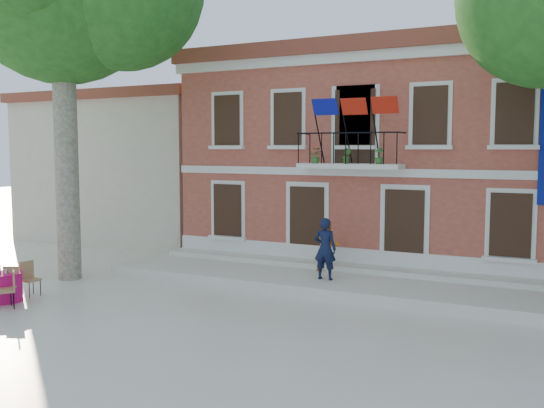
% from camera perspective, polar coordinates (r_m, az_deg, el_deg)
% --- Properties ---
extents(ground, '(90.00, 90.00, 0.00)m').
position_cam_1_polar(ground, '(15.11, -7.34, -10.29)').
color(ground, beige).
rests_on(ground, ground).
extents(main_building, '(13.50, 9.59, 7.50)m').
position_cam_1_polar(main_building, '(22.88, 11.06, 4.52)').
color(main_building, '#B85C42').
rests_on(main_building, ground).
extents(neighbor_west, '(9.40, 9.40, 6.40)m').
position_cam_1_polar(neighbor_west, '(29.05, -10.82, 3.55)').
color(neighbor_west, beige).
rests_on(neighbor_west, ground).
extents(terrace, '(14.00, 3.40, 0.30)m').
position_cam_1_polar(terrace, '(17.99, 6.00, -7.25)').
color(terrace, silver).
rests_on(terrace, ground).
extents(pedestrian_navy, '(0.67, 0.46, 1.78)m').
position_cam_1_polar(pedestrian_navy, '(17.36, 5.02, -4.21)').
color(pedestrian_navy, '#101835').
rests_on(pedestrian_navy, terrace).
extents(pedestrian_orange, '(0.94, 0.90, 1.52)m').
position_cam_1_polar(pedestrian_orange, '(18.61, 5.30, -3.98)').
color(pedestrian_orange, orange).
rests_on(pedestrian_orange, terrace).
extents(cafe_table_1, '(1.85, 1.74, 0.95)m').
position_cam_1_polar(cafe_table_1, '(17.58, -23.80, -7.05)').
color(cafe_table_1, '#D3138B').
rests_on(cafe_table_1, ground).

